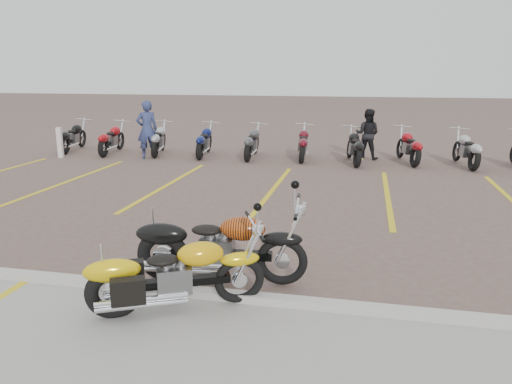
# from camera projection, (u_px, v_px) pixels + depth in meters

# --- Properties ---
(ground) EXTENTS (100.00, 100.00, 0.00)m
(ground) POSITION_uv_depth(u_px,v_px,m) (229.00, 245.00, 8.28)
(ground) COLOR brown
(ground) RESTS_ON ground
(curb) EXTENTS (60.00, 0.18, 0.12)m
(curb) POSITION_uv_depth(u_px,v_px,m) (187.00, 292.00, 6.37)
(curb) COLOR #ADAAA3
(curb) RESTS_ON ground
(parking_stripes) EXTENTS (38.00, 5.50, 0.01)m
(parking_stripes) POSITION_uv_depth(u_px,v_px,m) (273.00, 190.00, 12.08)
(parking_stripes) COLOR gold
(parking_stripes) RESTS_ON ground
(yellow_cruiser) EXTENTS (1.96, 1.06, 0.87)m
(yellow_cruiser) POSITION_uv_depth(u_px,v_px,m) (173.00, 277.00, 5.90)
(yellow_cruiser) COLOR black
(yellow_cruiser) RESTS_ON ground
(flame_cruiser) EXTENTS (2.33, 0.41, 0.96)m
(flame_cruiser) POSITION_uv_depth(u_px,v_px,m) (217.00, 249.00, 6.70)
(flame_cruiser) COLOR black
(flame_cruiser) RESTS_ON ground
(person_a) EXTENTS (0.82, 0.77, 1.89)m
(person_a) POSITION_uv_depth(u_px,v_px,m) (147.00, 130.00, 16.27)
(person_a) COLOR navy
(person_a) RESTS_ON ground
(person_b) EXTENTS (0.91, 0.78, 1.63)m
(person_b) POSITION_uv_depth(u_px,v_px,m) (367.00, 134.00, 16.14)
(person_b) COLOR black
(person_b) RESTS_ON ground
(bollard) EXTENTS (0.18, 0.18, 1.00)m
(bollard) POSITION_uv_depth(u_px,v_px,m) (60.00, 143.00, 16.49)
(bollard) COLOR silver
(bollard) RESTS_ON ground
(bg_bike_row) EXTENTS (19.07, 2.07, 1.10)m
(bg_bike_row) POSITION_uv_depth(u_px,v_px,m) (327.00, 144.00, 15.91)
(bg_bike_row) COLOR black
(bg_bike_row) RESTS_ON ground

